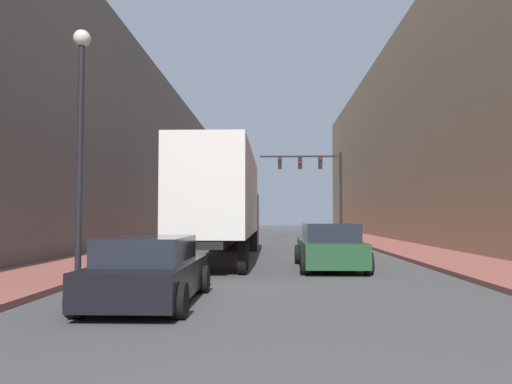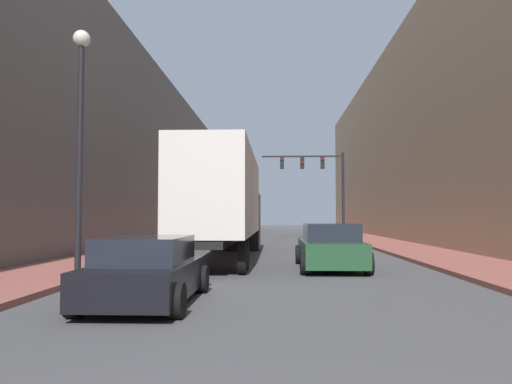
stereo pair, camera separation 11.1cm
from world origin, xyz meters
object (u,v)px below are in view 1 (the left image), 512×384
(semi_truck, at_px, (225,202))
(suv_car, at_px, (329,247))
(sedan_car, at_px, (149,271))
(street_lamp, at_px, (80,120))
(traffic_signal_gantry, at_px, (319,177))

(semi_truck, relative_size, suv_car, 2.91)
(semi_truck, bearing_deg, sedan_car, -92.59)
(semi_truck, height_order, street_lamp, street_lamp)
(suv_car, height_order, traffic_signal_gantry, traffic_signal_gantry)
(sedan_car, relative_size, suv_car, 0.87)
(semi_truck, distance_m, street_lamp, 9.44)
(semi_truck, distance_m, suv_car, 5.94)
(traffic_signal_gantry, height_order, street_lamp, traffic_signal_gantry)
(sedan_car, xyz_separation_m, traffic_signal_gantry, (6.12, 27.84, 4.12))
(sedan_car, xyz_separation_m, street_lamp, (-2.37, 2.26, 3.60))
(semi_truck, relative_size, sedan_car, 3.33)
(traffic_signal_gantry, bearing_deg, street_lamp, -108.36)
(traffic_signal_gantry, bearing_deg, sedan_car, -102.39)
(sedan_car, bearing_deg, semi_truck, 87.41)
(sedan_car, height_order, suv_car, suv_car)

